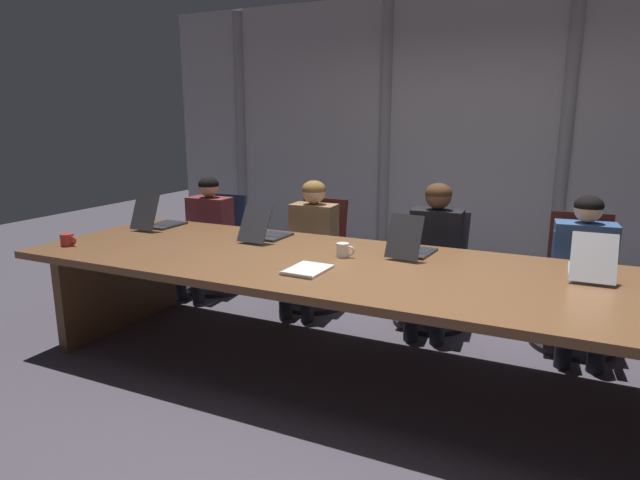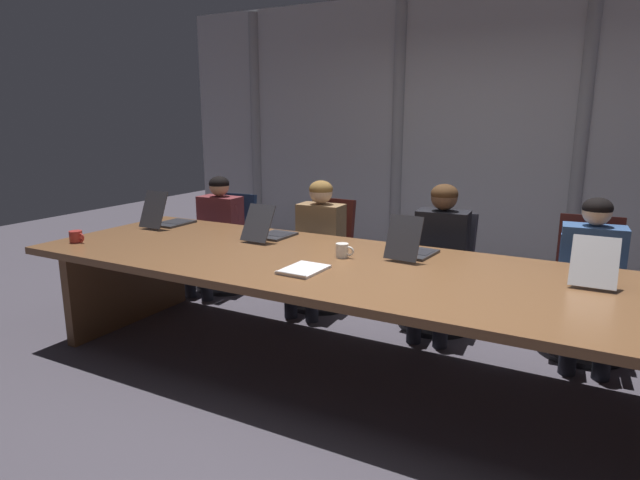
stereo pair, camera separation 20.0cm
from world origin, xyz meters
name	(u,v)px [view 1 (the left image)]	position (x,y,z in m)	size (l,w,h in m)	color
ground_plane	(387,381)	(0.00, 0.00, 0.00)	(14.29, 14.29, 0.00)	#47424C
conference_table	(390,288)	(0.00, 0.00, 0.63)	(5.00, 1.39, 0.75)	brown
curtain_backdrop	(471,140)	(0.00, 2.57, 1.44)	(7.14, 0.17, 2.88)	#B2B2B7
laptop_left_end	(159,221)	(-2.15, 0.37, 0.81)	(0.23, 0.46, 0.31)	#2D2D33
laptop_left_mid	(266,232)	(-1.11, 0.38, 0.81)	(0.25, 0.46, 0.28)	#2D2D33
laptop_center	(412,247)	(0.03, 0.37, 0.81)	(0.26, 0.44, 0.29)	#2D2D33
laptop_right_mid	(591,267)	(1.11, 0.35, 0.81)	(0.24, 0.46, 0.27)	#BCBCC1
office_chair_left_end	(218,254)	(-2.14, 1.15, 0.34)	(0.60, 0.60, 0.91)	navy
office_chair_left_mid	(315,266)	(-1.07, 1.16, 0.35)	(0.60, 0.60, 0.94)	#511E19
office_chair_center	(433,282)	(0.00, 1.15, 0.34)	(0.60, 0.60, 0.91)	#2D2D38
office_chair_right_mid	(575,298)	(1.06, 1.16, 0.36)	(0.60, 0.60, 0.97)	#511E19
person_left_end	(205,228)	(-2.16, 1.00, 0.63)	(0.43, 0.55, 1.11)	brown
person_left_mid	(310,237)	(-1.05, 1.00, 0.65)	(0.42, 0.56, 1.13)	olive
person_center	(434,248)	(0.03, 1.00, 0.67)	(0.43, 0.56, 1.16)	black
person_right_mid	(584,266)	(1.09, 1.00, 0.65)	(0.45, 0.57, 1.13)	#335184
coffee_mug_near	(68,240)	(-2.30, -0.42, 0.80)	(0.14, 0.09, 0.09)	#B2332D
coffee_mug_far	(343,250)	(-0.37, 0.13, 0.80)	(0.13, 0.08, 0.09)	white
spiral_notepad	(307,270)	(-0.44, -0.27, 0.76)	(0.23, 0.31, 0.03)	silver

